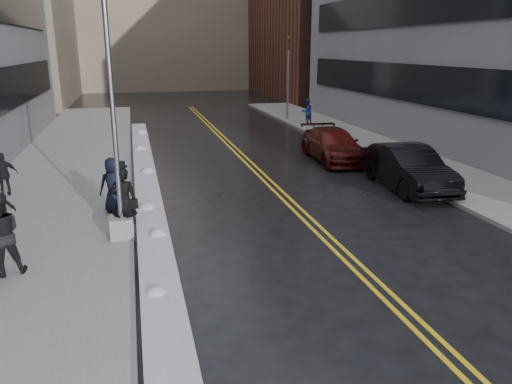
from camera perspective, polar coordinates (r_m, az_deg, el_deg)
ground at (r=13.34m, az=-0.60°, el=-7.57°), size 160.00×160.00×0.00m
sidewalk_west at (r=22.71m, az=-20.95°, el=1.64°), size 5.50×50.00×0.15m
sidewalk_east at (r=25.90m, az=16.12°, el=3.78°), size 4.00×50.00×0.15m
lane_line_left at (r=23.11m, az=-0.63°, el=2.79°), size 0.12×50.00×0.01m
lane_line_right at (r=23.18m, az=0.10°, el=2.83°), size 0.12×50.00×0.01m
snow_ridge at (r=20.56m, az=-12.46°, el=1.17°), size 0.90×30.00×0.34m
building_far at (r=72.26m, az=-10.70°, el=20.46°), size 36.00×16.00×22.00m
lamppost at (r=14.18m, az=-15.68°, el=4.03°), size 0.65×0.65×7.62m
fire_hydrant at (r=25.32m, az=14.23°, el=4.74°), size 0.26×0.26×0.73m
traffic_signal at (r=37.67m, az=3.70°, el=13.21°), size 0.16×0.20×6.00m
pedestrian_fedora at (r=14.64m, az=-14.87°, el=-1.09°), size 0.83×0.63×2.02m
pedestrian_b at (r=13.18m, az=-27.19°, el=-4.37°), size 1.16×1.02×2.00m
pedestrian_c at (r=16.94m, az=-16.00°, el=0.80°), size 1.02×0.81×1.81m
pedestrian_d at (r=20.27m, az=-26.86°, el=1.82°), size 1.01×0.72×1.59m
pedestrian_east at (r=35.30m, az=5.81°, el=9.13°), size 1.08×0.99×1.80m
car_black at (r=20.34m, az=16.97°, el=2.66°), size 2.07×5.26×1.71m
car_maroon at (r=24.82m, az=8.81°, el=5.34°), size 2.37×5.37×1.53m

